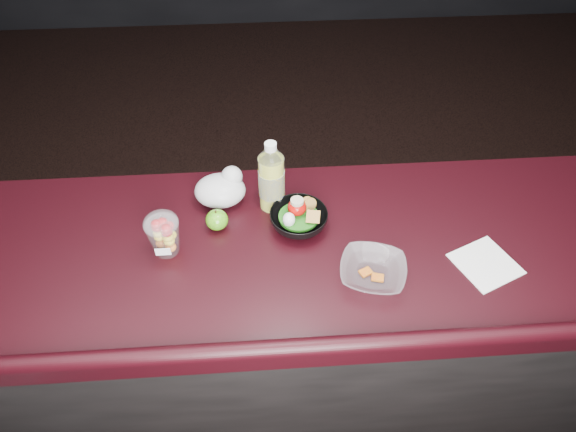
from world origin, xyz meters
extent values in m
cube|color=black|center=(0.00, 0.30, 0.49)|extent=(4.00, 0.65, 0.98)
cube|color=black|center=(0.00, 0.30, 1.00)|extent=(4.06, 0.71, 0.04)
cylinder|color=gold|center=(-0.04, 0.48, 1.12)|extent=(0.08, 0.08, 0.19)
cylinder|color=white|center=(-0.04, 0.48, 1.12)|extent=(0.08, 0.08, 0.19)
cone|color=white|center=(-0.04, 0.48, 1.23)|extent=(0.08, 0.08, 0.03)
cylinder|color=white|center=(-0.04, 0.48, 1.26)|extent=(0.04, 0.04, 0.02)
cylinder|color=#072D99|center=(-0.04, 0.48, 1.12)|extent=(0.08, 0.08, 0.09)
ellipsoid|color=white|center=(-0.36, 0.31, 1.14)|extent=(0.10, 0.10, 0.06)
ellipsoid|color=#267F0E|center=(-0.22, 0.39, 1.05)|extent=(0.07, 0.07, 0.06)
cylinder|color=black|center=(-0.22, 0.39, 1.09)|extent=(0.01, 0.01, 0.01)
ellipsoid|color=silver|center=(-0.21, 0.50, 1.07)|extent=(0.16, 0.13, 0.10)
sphere|color=silver|center=(-0.17, 0.53, 1.11)|extent=(0.07, 0.07, 0.07)
imported|color=black|center=(0.03, 0.38, 1.05)|extent=(0.19, 0.19, 0.06)
cylinder|color=#0F470C|center=(0.03, 0.38, 1.06)|extent=(0.12, 0.12, 0.01)
ellipsoid|color=#A00A06|center=(0.03, 0.39, 1.09)|extent=(0.06, 0.06, 0.05)
cylinder|color=beige|center=(0.03, 0.39, 1.11)|extent=(0.04, 0.04, 0.01)
ellipsoid|color=white|center=(0.00, 0.35, 1.08)|extent=(0.04, 0.04, 0.05)
imported|color=silver|center=(0.22, 0.17, 1.04)|extent=(0.23, 0.23, 0.05)
cube|color=#990F0C|center=(0.21, 0.18, 1.03)|extent=(0.04, 0.04, 0.01)
cube|color=#990F0C|center=(0.24, 0.16, 1.03)|extent=(0.04, 0.03, 0.01)
cube|color=white|center=(0.56, 0.19, 1.02)|extent=(0.21, 0.21, 0.00)
camera|label=1|loc=(-0.07, -0.71, 2.17)|focal=32.00mm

